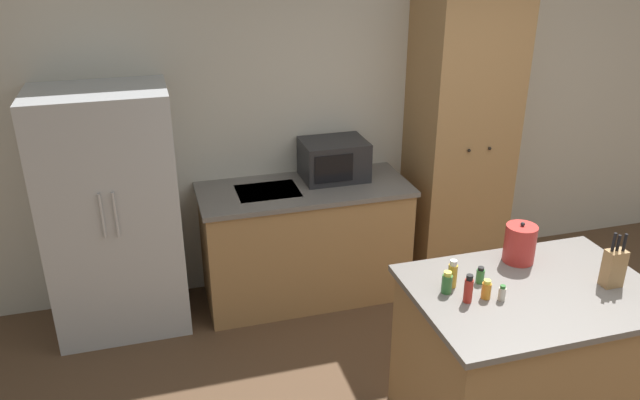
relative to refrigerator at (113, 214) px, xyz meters
The scene contains 14 objects.
wall_back 2.26m from the refrigerator, ahead, with size 7.20×0.06×2.60m.
refrigerator is the anchor object (origin of this frame).
back_counter 1.40m from the refrigerator, ahead, with size 1.54×0.67×0.90m.
pantry_cabinet 2.59m from the refrigerator, ahead, with size 0.69×0.60×2.23m.
kitchen_island 2.75m from the refrigerator, 38.73° to the right, with size 1.27×0.89×0.91m.
microwave 1.61m from the refrigerator, ahead, with size 0.47×0.37×0.29m.
knife_block 3.09m from the refrigerator, 35.19° to the right, with size 0.10×0.07×0.31m.
spice_bottle_tall_dark 2.33m from the refrigerator, 42.15° to the right, with size 0.05×0.05×0.15m.
spice_bottle_short_red 2.45m from the refrigerator, 39.75° to the right, with size 0.04×0.04×0.09m.
spice_bottle_amber_oil 2.44m from the refrigerator, 44.65° to the right, with size 0.04×0.04×0.15m.
spice_bottle_green_herb 2.58m from the refrigerator, 42.52° to the right, with size 0.04×0.04×0.08m.
spice_bottle_pale_salt 2.51m from the refrigerator, 42.91° to the right, with size 0.05×0.05×0.10m.
spice_bottle_orange_cap 2.32m from the refrigerator, 43.87° to the right, with size 0.05×0.05×0.12m.
kettle 2.62m from the refrigerator, 32.70° to the right, with size 0.17×0.17×0.24m.
Camera 1 is at (-1.91, -2.06, 2.64)m, focal length 35.00 mm.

